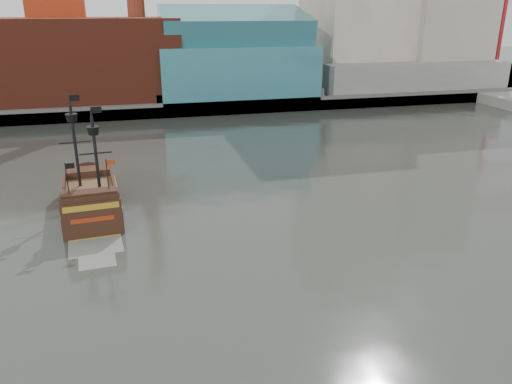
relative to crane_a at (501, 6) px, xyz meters
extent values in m
plane|color=#242622|center=(-78.63, -82.00, -19.11)|extent=(400.00, 400.00, 0.00)
cube|color=slate|center=(-78.63, 10.00, -18.11)|extent=(220.00, 60.00, 2.00)
cube|color=#4C4C49|center=(-78.63, -19.50, -17.81)|extent=(220.00, 1.00, 2.60)
cube|color=maroon|center=(-100.63, -10.00, -9.61)|extent=(42.00, 18.00, 15.00)
cube|color=teal|center=(-68.63, -12.00, -12.11)|extent=(30.00, 16.00, 10.00)
cube|color=slate|center=(-30.63, -16.00, -14.11)|extent=(40.00, 6.00, 6.00)
cube|color=teal|center=(-68.63, -12.00, -4.11)|extent=(28.00, 14.94, 8.78)
cube|color=slate|center=(-0.63, 0.00, -15.61)|extent=(4.00, 4.00, 3.00)
cylinder|color=maroon|center=(-0.63, 0.00, -1.11)|extent=(1.40, 1.40, 32.00)
cube|color=slate|center=(9.37, 10.00, -15.61)|extent=(4.00, 4.00, 3.00)
cylinder|color=maroon|center=(9.37, 10.00, -4.11)|extent=(1.40, 1.40, 26.00)
cube|color=black|center=(-94.00, -62.39, -18.50)|extent=(6.06, 12.60, 2.65)
cube|color=#4C2C1C|center=(-94.00, -62.39, -17.02)|extent=(5.45, 11.34, 0.31)
cube|color=black|center=(-94.39, -57.51, -16.67)|extent=(4.52, 2.79, 1.02)
cube|color=black|center=(-93.58, -67.67, -16.26)|extent=(4.96, 2.01, 1.84)
cube|color=black|center=(-93.50, -68.61, -17.89)|extent=(5.00, 0.65, 4.08)
cube|color=#A37E1F|center=(-93.49, -68.75, -16.26)|extent=(4.58, 0.45, 0.51)
cube|color=maroon|center=(-93.49, -68.75, -17.38)|extent=(3.56, 0.37, 0.41)
cylinder|color=black|center=(-94.93, -60.93, -12.89)|extent=(0.31, 0.31, 7.95)
cylinder|color=black|center=(-92.94, -64.14, -13.20)|extent=(0.31, 0.31, 7.34)
cone|color=black|center=(-94.93, -60.93, -10.14)|extent=(1.21, 1.21, 0.71)
cone|color=black|center=(-92.94, -64.14, -10.75)|extent=(1.21, 1.21, 0.71)
cube|color=black|center=(-94.48, -60.89, -8.31)|extent=(0.92, 0.10, 0.56)
cube|color=black|center=(-92.48, -64.11, -8.92)|extent=(0.92, 0.10, 0.56)
cube|color=gray|center=(-93.36, -70.32, -19.11)|extent=(4.61, 4.00, 0.02)
camera|label=1|loc=(-89.79, -109.89, -0.51)|focal=35.00mm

